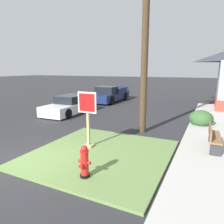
# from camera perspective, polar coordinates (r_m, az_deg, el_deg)

# --- Properties ---
(ground_plane) EXTENTS (160.00, 160.00, 0.00)m
(ground_plane) POSITION_cam_1_polar(r_m,az_deg,el_deg) (7.58, -23.99, -12.81)
(ground_plane) COLOR #2B2B2D
(grass_corner_patch) EXTENTS (4.71, 4.88, 0.08)m
(grass_corner_patch) POSITION_cam_1_polar(r_m,az_deg,el_deg) (7.58, -3.04, -11.41)
(grass_corner_patch) COLOR #668447
(grass_corner_patch) RESTS_ON ground
(sidewalk_strip) EXTENTS (2.20, 17.59, 0.12)m
(sidewalk_strip) POSITION_cam_1_polar(r_m,az_deg,el_deg) (10.90, 25.77, -5.22)
(sidewalk_strip) COLOR #B2AFA8
(sidewalk_strip) RESTS_ON ground
(fire_hydrant) EXTENTS (0.38, 0.34, 0.93)m
(fire_hydrant) POSITION_cam_1_polar(r_m,az_deg,el_deg) (5.86, -7.65, -13.63)
(fire_hydrant) COLOR black
(fire_hydrant) RESTS_ON grass_corner_patch
(stop_sign) EXTENTS (0.78, 0.28, 2.13)m
(stop_sign) POSITION_cam_1_polar(r_m,az_deg,el_deg) (7.83, -6.72, -2.25)
(stop_sign) COLOR tan
(stop_sign) RESTS_ON grass_corner_patch
(manhole_cover) EXTENTS (0.70, 0.70, 0.02)m
(manhole_cover) POSITION_cam_1_polar(r_m,az_deg,el_deg) (9.68, -7.58, -6.50)
(manhole_cover) COLOR black
(manhole_cover) RESTS_ON ground
(parked_sedan_white) EXTENTS (1.97, 4.47, 1.25)m
(parked_sedan_white) POSITION_cam_1_polar(r_m,az_deg,el_deg) (14.67, -11.57, 1.77)
(parked_sedan_white) COLOR silver
(parked_sedan_white) RESTS_ON ground
(pickup_truck_navy) EXTENTS (2.16, 5.19, 1.48)m
(pickup_truck_navy) POSITION_cam_1_polar(r_m,az_deg,el_deg) (19.68, -0.75, 4.71)
(pickup_truck_navy) COLOR #19234C
(pickup_truck_navy) RESTS_ON ground
(street_bench) EXTENTS (0.48, 1.68, 0.85)m
(street_bench) POSITION_cam_1_polar(r_m,az_deg,el_deg) (8.56, 26.26, -5.98)
(street_bench) COLOR brown
(street_bench) RESTS_ON sidewalk_strip
(utility_pole) EXTENTS (1.89, 0.32, 9.28)m
(utility_pole) POSITION_cam_1_polar(r_m,az_deg,el_deg) (9.98, 9.27, 22.04)
(utility_pole) COLOR #42301E
(utility_pole) RESTS_ON ground
(shrub_by_curb) EXTENTS (1.23, 1.23, 0.89)m
(shrub_by_curb) POSITION_cam_1_polar(r_m,az_deg,el_deg) (11.98, 23.45, -1.66)
(shrub_by_curb) COLOR #365B2E
(shrub_by_curb) RESTS_ON ground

